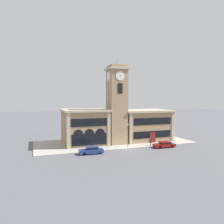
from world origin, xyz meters
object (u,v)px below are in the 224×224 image
at_px(street_lamp, 128,132).
at_px(parked_car_near, 91,150).
at_px(bollard, 151,143).
at_px(parked_car_mid, 164,144).

bearing_deg(street_lamp, parked_car_near, -165.82).
bearing_deg(street_lamp, bollard, -2.98).
height_order(parked_car_near, parked_car_mid, parked_car_near).
xyz_separation_m(parked_car_near, street_lamp, (8.47, 2.14, 2.77)).
height_order(parked_car_near, bollard, parked_car_near).
distance_m(parked_car_near, street_lamp, 9.17).
relative_size(parked_car_near, parked_car_mid, 0.97).
bearing_deg(bollard, parked_car_mid, -39.24).
bearing_deg(parked_car_mid, parked_car_near, 2.62).
height_order(parked_car_mid, street_lamp, street_lamp).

